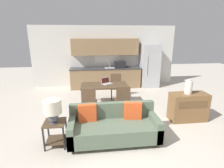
{
  "coord_description": "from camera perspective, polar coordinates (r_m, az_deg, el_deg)",
  "views": [
    {
      "loc": [
        -0.63,
        -3.29,
        2.33
      ],
      "look_at": [
        -0.05,
        1.5,
        0.95
      ],
      "focal_mm": 28.0,
      "sensor_mm": 36.0,
      "label": 1
    }
  ],
  "objects": [
    {
      "name": "vase",
      "position": [
        5.11,
        23.75,
        -0.91
      ],
      "size": [
        0.19,
        0.19,
        0.4
      ],
      "color": "beige",
      "rests_on": "credenza"
    },
    {
      "name": "dining_chair_near_right",
      "position": [
        5.14,
        3.49,
        -4.89
      ],
      "size": [
        0.44,
        0.44,
        0.91
      ],
      "rotation": [
        0.0,
        0.0,
        3.09
      ],
      "color": "brown",
      "rests_on": "ground_plane"
    },
    {
      "name": "ground_plane",
      "position": [
        4.08,
        3.45,
        -18.9
      ],
      "size": [
        20.0,
        20.0,
        0.0
      ],
      "primitive_type": "plane",
      "color": "beige"
    },
    {
      "name": "laptop",
      "position": [
        5.79,
        -1.83,
        0.56
      ],
      "size": [
        0.4,
        0.38,
        0.2
      ],
      "rotation": [
        0.0,
        0.0,
        0.52
      ],
      "color": "#B7BABC",
      "rests_on": "dining_table"
    },
    {
      "name": "wall_back",
      "position": [
        8.0,
        -2.35,
        8.95
      ],
      "size": [
        6.4,
        0.07,
        2.7
      ],
      "color": "silver",
      "rests_on": "ground_plane"
    },
    {
      "name": "kitchen_counter",
      "position": [
        7.79,
        -2.05,
        4.96
      ],
      "size": [
        3.1,
        0.65,
        2.15
      ],
      "color": "#8E704C",
      "rests_on": "ground_plane"
    },
    {
      "name": "dining_chair_far_right",
      "position": [
        6.5,
        1.31,
        -0.37
      ],
      "size": [
        0.46,
        0.46,
        0.91
      ],
      "rotation": [
        0.0,
        0.0,
        -0.1
      ],
      "color": "brown",
      "rests_on": "ground_plane"
    },
    {
      "name": "table_lamp",
      "position": [
        3.78,
        -18.82,
        -7.66
      ],
      "size": [
        0.36,
        0.36,
        0.51
      ],
      "color": "#4C515B",
      "rests_on": "side_table"
    },
    {
      "name": "dining_chair_near_left",
      "position": [
        5.03,
        -7.45,
        -5.49
      ],
      "size": [
        0.46,
        0.46,
        0.91
      ],
      "rotation": [
        0.0,
        0.0,
        3.04
      ],
      "color": "brown",
      "rests_on": "ground_plane"
    },
    {
      "name": "credenza",
      "position": [
        5.32,
        23.58,
        -6.85
      ],
      "size": [
        1.0,
        0.46,
        0.78
      ],
      "color": "brown",
      "rests_on": "ground_plane"
    },
    {
      "name": "side_table",
      "position": [
        4.03,
        -18.04,
        -14.0
      ],
      "size": [
        0.44,
        0.44,
        0.55
      ],
      "color": "brown",
      "rests_on": "ground_plane"
    },
    {
      "name": "couch",
      "position": [
        4.04,
        0.5,
        -13.63
      ],
      "size": [
        1.96,
        0.8,
        0.84
      ],
      "color": "#3D2D1E",
      "rests_on": "ground_plane"
    },
    {
      "name": "refrigerator",
      "position": [
        8.09,
        12.17,
        5.83
      ],
      "size": [
        0.79,
        0.71,
        1.91
      ],
      "color": "#B7BABC",
      "rests_on": "ground_plane"
    },
    {
      "name": "dining_table",
      "position": [
        5.7,
        -2.53,
        -0.9
      ],
      "size": [
        1.51,
        0.81,
        0.74
      ],
      "color": "brown",
      "rests_on": "ground_plane"
    }
  ]
}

